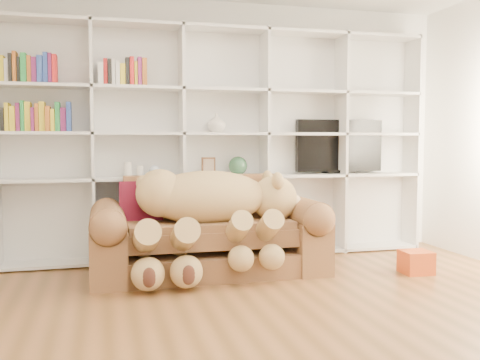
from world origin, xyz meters
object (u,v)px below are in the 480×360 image
object	(u,v)px
gift_box	(416,262)
teddy_bear	(210,208)
tv	(339,147)
sofa	(208,237)

from	to	relation	value
gift_box	teddy_bear	bearing A→B (deg)	169.60
gift_box	tv	size ratio (longest dim) A/B	0.26
sofa	gift_box	world-z (taller)	sofa
sofa	teddy_bear	distance (m)	0.34
gift_box	sofa	bearing A→B (deg)	164.28
sofa	gift_box	xyz separation A→B (m)	(1.85, -0.52, -0.23)
tv	teddy_bear	bearing A→B (deg)	-152.77
teddy_bear	tv	xyz separation A→B (m)	(1.64, 0.84, 0.53)
sofa	tv	xyz separation A→B (m)	(1.62, 0.66, 0.82)
gift_box	tv	distance (m)	1.60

